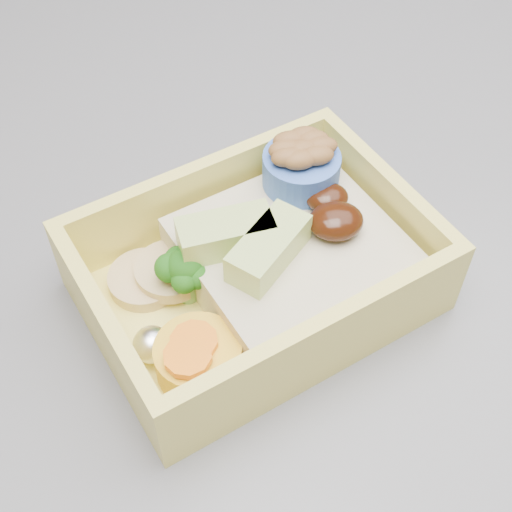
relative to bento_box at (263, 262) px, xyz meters
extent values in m
cube|color=#F3E364|center=(0.00, 0.00, -0.02)|extent=(0.21, 0.18, 0.01)
cube|color=#F3E364|center=(-0.03, 0.05, 0.01)|extent=(0.17, 0.07, 0.04)
cube|color=#F3E364|center=(0.02, -0.06, 0.01)|extent=(0.17, 0.07, 0.04)
cube|color=#F3E364|center=(0.07, 0.03, 0.01)|extent=(0.05, 0.11, 0.04)
cube|color=#F3E364|center=(-0.08, -0.04, 0.01)|extent=(0.05, 0.11, 0.04)
cube|color=tan|center=(0.02, 0.00, 0.00)|extent=(0.14, 0.13, 0.03)
ellipsoid|color=black|center=(0.04, 0.00, 0.02)|extent=(0.04, 0.03, 0.02)
ellipsoid|color=black|center=(0.04, 0.02, 0.02)|extent=(0.03, 0.03, 0.01)
cube|color=#B9D56F|center=(0.00, -0.01, 0.02)|extent=(0.05, 0.05, 0.02)
cube|color=#B9D56F|center=(-0.02, 0.00, 0.02)|extent=(0.05, 0.03, 0.02)
cylinder|color=#6D9E55|center=(-0.04, 0.00, -0.01)|extent=(0.01, 0.01, 0.02)
sphere|color=#1F6116|center=(-0.04, 0.00, 0.01)|extent=(0.02, 0.02, 0.02)
sphere|color=#1F6116|center=(-0.04, 0.00, 0.01)|extent=(0.02, 0.02, 0.02)
sphere|color=#1F6116|center=(-0.05, 0.00, 0.01)|extent=(0.02, 0.02, 0.02)
sphere|color=#1F6116|center=(-0.04, -0.01, 0.01)|extent=(0.01, 0.01, 0.01)
sphere|color=#1F6116|center=(-0.04, -0.01, 0.01)|extent=(0.01, 0.01, 0.01)
sphere|color=#1F6116|center=(-0.04, 0.00, 0.01)|extent=(0.01, 0.01, 0.01)
cylinder|color=gold|center=(-0.04, -0.05, -0.01)|extent=(0.04, 0.04, 0.02)
cylinder|color=orange|center=(-0.04, -0.05, 0.01)|extent=(0.02, 0.02, 0.00)
cylinder|color=orange|center=(-0.05, -0.06, 0.01)|extent=(0.02, 0.02, 0.00)
cylinder|color=tan|center=(-0.06, 0.01, -0.01)|extent=(0.04, 0.04, 0.01)
cylinder|color=tan|center=(-0.05, 0.01, -0.01)|extent=(0.04, 0.04, 0.01)
ellipsoid|color=white|center=(-0.04, 0.03, -0.01)|extent=(0.02, 0.02, 0.02)
ellipsoid|color=white|center=(-0.06, -0.04, -0.01)|extent=(0.02, 0.02, 0.02)
cylinder|color=blue|center=(0.03, 0.04, 0.02)|extent=(0.04, 0.04, 0.02)
ellipsoid|color=brown|center=(0.03, 0.04, 0.04)|extent=(0.02, 0.02, 0.01)
ellipsoid|color=brown|center=(0.04, 0.05, 0.04)|extent=(0.02, 0.02, 0.01)
ellipsoid|color=brown|center=(0.02, 0.05, 0.04)|extent=(0.02, 0.02, 0.01)
ellipsoid|color=brown|center=(0.04, 0.04, 0.04)|extent=(0.02, 0.02, 0.01)
ellipsoid|color=brown|center=(0.03, 0.04, 0.04)|extent=(0.02, 0.02, 0.01)
ellipsoid|color=brown|center=(0.04, 0.04, 0.04)|extent=(0.02, 0.02, 0.01)
ellipsoid|color=brown|center=(0.02, 0.05, 0.04)|extent=(0.02, 0.02, 0.01)
ellipsoid|color=brown|center=(0.03, 0.05, 0.04)|extent=(0.02, 0.02, 0.01)
ellipsoid|color=brown|center=(0.02, 0.04, 0.04)|extent=(0.02, 0.02, 0.01)
camera|label=1|loc=(-0.04, -0.23, 0.29)|focal=50.00mm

